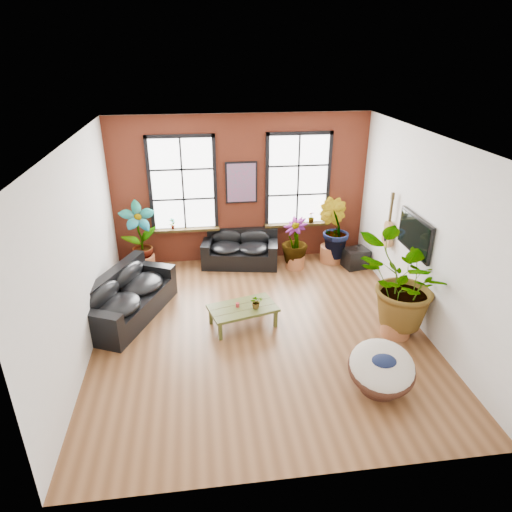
{
  "coord_description": "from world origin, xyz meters",
  "views": [
    {
      "loc": [
        -1.03,
        -7.1,
        4.83
      ],
      "look_at": [
        0.0,
        0.6,
        1.25
      ],
      "focal_mm": 32.0,
      "sensor_mm": 36.0,
      "label": 1
    }
  ],
  "objects": [
    {
      "name": "room",
      "position": [
        0.0,
        0.15,
        1.75
      ],
      "size": [
        6.04,
        6.54,
        3.54
      ],
      "color": "brown",
      "rests_on": "ground"
    },
    {
      "name": "sofa_back",
      "position": [
        -0.07,
        2.92,
        0.37
      ],
      "size": [
        1.91,
        1.16,
        0.82
      ],
      "rotation": [
        0.0,
        0.0,
        -0.17
      ],
      "color": "black",
      "rests_on": "ground"
    },
    {
      "name": "sofa_left",
      "position": [
        -2.51,
        0.84,
        0.4
      ],
      "size": [
        1.78,
        2.43,
        0.89
      ],
      "rotation": [
        0.0,
        0.0,
        1.15
      ],
      "color": "black",
      "rests_on": "ground"
    },
    {
      "name": "coffee_table",
      "position": [
        -0.3,
        0.21,
        0.35
      ],
      "size": [
        1.38,
        1.01,
        0.48
      ],
      "rotation": [
        0.0,
        0.0,
        0.27
      ],
      "color": "#414719",
      "rests_on": "ground"
    },
    {
      "name": "papasan_chair",
      "position": [
        1.6,
        -1.85,
        0.39
      ],
      "size": [
        1.18,
        1.19,
        0.76
      ],
      "rotation": [
        0.0,
        0.0,
        -0.17
      ],
      "color": "#432317",
      "rests_on": "ground"
    },
    {
      "name": "poster",
      "position": [
        0.0,
        3.18,
        1.95
      ],
      "size": [
        0.74,
        0.06,
        0.98
      ],
      "color": "black",
      "rests_on": "room"
    },
    {
      "name": "tv_wall_unit",
      "position": [
        2.93,
        0.6,
        1.54
      ],
      "size": [
        0.13,
        1.86,
        1.2
      ],
      "color": "black",
      "rests_on": "room"
    },
    {
      "name": "media_box",
      "position": [
        2.64,
        2.36,
        0.23
      ],
      "size": [
        0.63,
        0.56,
        0.46
      ],
      "rotation": [
        0.0,
        0.0,
        0.19
      ],
      "color": "black",
      "rests_on": "ground"
    },
    {
      "name": "pot_back_left",
      "position": [
        -2.37,
        2.82,
        0.2
      ],
      "size": [
        0.55,
        0.55,
        0.39
      ],
      "rotation": [
        0.0,
        0.0,
        -0.03
      ],
      "color": "#A85E37",
      "rests_on": "ground"
    },
    {
      "name": "pot_back_right",
      "position": [
        2.16,
        2.76,
        0.2
      ],
      "size": [
        0.63,
        0.63,
        0.4
      ],
      "rotation": [
        0.0,
        0.0,
        0.16
      ],
      "color": "#A85E37",
      "rests_on": "ground"
    },
    {
      "name": "pot_right_wall",
      "position": [
        2.44,
        -0.46,
        0.2
      ],
      "size": [
        0.69,
        0.69,
        0.39
      ],
      "rotation": [
        0.0,
        0.0,
        -0.35
      ],
      "color": "#A85E37",
      "rests_on": "ground"
    },
    {
      "name": "pot_mid",
      "position": [
        1.2,
        2.51,
        0.16
      ],
      "size": [
        0.57,
        0.57,
        0.32
      ],
      "rotation": [
        0.0,
        0.0,
        0.41
      ],
      "color": "#A85E37",
      "rests_on": "ground"
    },
    {
      "name": "floor_plant_back_left",
      "position": [
        -2.38,
        2.79,
        0.92
      ],
      "size": [
        0.95,
        0.78,
        1.54
      ],
      "primitive_type": "imported",
      "rotation": [
        0.0,
        0.0,
        0.32
      ],
      "color": "#1C5115",
      "rests_on": "ground"
    },
    {
      "name": "floor_plant_back_right",
      "position": [
        2.16,
        2.74,
        0.86
      ],
      "size": [
        0.98,
        1.0,
        1.41
      ],
      "primitive_type": "imported",
      "rotation": [
        0.0,
        0.0,
        2.26
      ],
      "color": "#1C5115",
      "rests_on": "ground"
    },
    {
      "name": "floor_plant_right_wall",
      "position": [
        2.47,
        -0.44,
        1.02
      ],
      "size": [
        1.76,
        1.6,
        1.72
      ],
      "primitive_type": "imported",
      "rotation": [
        0.0,
        0.0,
        3.32
      ],
      "color": "#1C5115",
      "rests_on": "ground"
    },
    {
      "name": "floor_plant_mid",
      "position": [
        1.18,
        2.55,
        0.69
      ],
      "size": [
        0.85,
        0.85,
        1.09
      ],
      "primitive_type": "imported",
      "rotation": [
        0.0,
        0.0,
        5.3
      ],
      "color": "#1C5115",
      "rests_on": "ground"
    },
    {
      "name": "table_plant",
      "position": [
        -0.05,
        0.14,
        0.53
      ],
      "size": [
        0.23,
        0.2,
        0.26
      ],
      "primitive_type": "imported",
      "rotation": [
        0.0,
        0.0,
        0.01
      ],
      "color": "#1C5115",
      "rests_on": "coffee_table"
    },
    {
      "name": "sill_plant_left",
      "position": [
        -1.65,
        3.13,
        1.04
      ],
      "size": [
        0.17,
        0.17,
        0.27
      ],
      "primitive_type": "imported",
      "rotation": [
        0.0,
        0.0,
        0.79
      ],
      "color": "#1C5115",
      "rests_on": "room"
    },
    {
      "name": "sill_plant_right",
      "position": [
        1.7,
        3.13,
        1.04
      ],
      "size": [
        0.19,
        0.19,
        0.27
      ],
      "primitive_type": "imported",
      "rotation": [
        0.0,
        0.0,
        3.49
      ],
      "color": "#1C5115",
      "rests_on": "room"
    }
  ]
}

